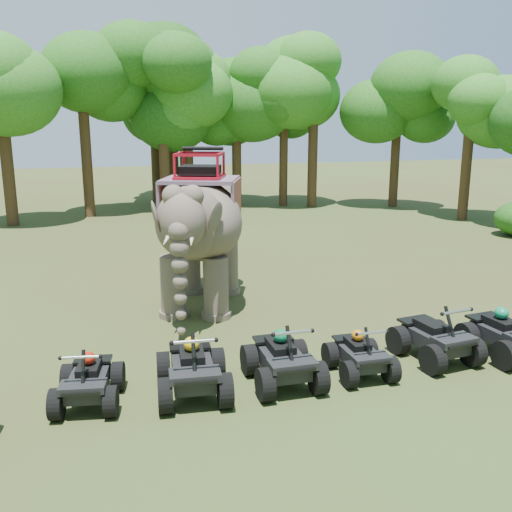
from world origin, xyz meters
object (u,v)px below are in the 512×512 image
object	(u,v)px
elephant	(201,229)
atv_4	(436,331)
atv_0	(88,374)
atv_1	(192,361)
atv_5	(506,327)
atv_2	(283,352)
atv_3	(360,349)

from	to	relation	value
elephant	atv_4	bearing A→B (deg)	-30.48
atv_0	atv_1	distance (m)	1.95
atv_0	atv_5	world-z (taller)	atv_5
atv_2	atv_5	world-z (taller)	atv_2
atv_0	atv_3	bearing A→B (deg)	7.05
elephant	atv_1	world-z (taller)	elephant
elephant	atv_2	world-z (taller)	elephant
elephant	atv_1	bearing A→B (deg)	-81.73
atv_3	atv_4	distance (m)	1.96
atv_1	atv_2	xyz separation A→B (m)	(1.82, -0.01, -0.01)
atv_1	atv_5	size ratio (longest dim) A/B	1.02
elephant	atv_3	xyz separation A→B (m)	(2.34, -5.50, -1.65)
atv_2	atv_3	distance (m)	1.69
atv_0	atv_2	distance (m)	3.78
elephant	atv_0	bearing A→B (deg)	-100.09
atv_3	elephant	bearing A→B (deg)	113.83
atv_3	atv_2	bearing A→B (deg)	-179.96
elephant	atv_4	size ratio (longest dim) A/B	2.89
atv_1	atv_4	xyz separation A→B (m)	(5.45, 0.22, -0.02)
elephant	atv_2	bearing A→B (deg)	-62.84
atv_2	atv_3	xyz separation A→B (m)	(1.69, -0.02, -0.11)
elephant	atv_1	xyz separation A→B (m)	(-1.17, -5.47, -1.53)
atv_4	atv_5	size ratio (longest dim) A/B	1.00
atv_1	atv_4	distance (m)	5.45
elephant	atv_2	xyz separation A→B (m)	(0.66, -5.48, -1.54)
atv_4	elephant	bearing A→B (deg)	121.64
elephant	atv_4	xyz separation A→B (m)	(4.28, -5.25, -1.54)
elephant	atv_2	size ratio (longest dim) A/B	2.88
atv_1	atv_4	bearing A→B (deg)	7.24
atv_0	atv_2	world-z (taller)	atv_2
atv_0	atv_5	xyz separation A→B (m)	(9.04, -0.18, 0.08)
elephant	atv_5	world-z (taller)	elephant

